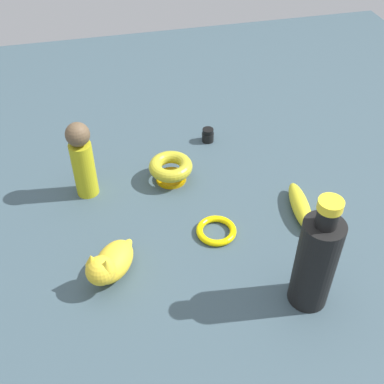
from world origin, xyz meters
The scene contains 8 objects.
ground centered at (0.00, 0.00, 0.00)m, with size 2.00×2.00×0.00m, color #384C56.
bangle centered at (-0.04, 0.08, 0.01)m, with size 0.09×0.09×0.01m, color yellow.
bottle_tall centered at (-0.16, 0.28, 0.11)m, with size 0.07×0.07×0.25m.
person_figure_adult centered at (0.23, -0.12, 0.10)m, with size 0.06×0.06×0.19m.
banana centered at (-0.24, 0.06, 0.02)m, with size 0.15×0.04×0.04m, color gold.
nail_polish_jar centered at (-0.11, -0.26, 0.02)m, with size 0.03×0.03×0.04m.
cat_figurine centered at (0.20, 0.14, 0.04)m, with size 0.12×0.13×0.09m.
bowl centered at (0.02, -0.12, 0.04)m, with size 0.11×0.11×0.06m.
Camera 1 is at (0.18, 0.77, 0.77)m, focal length 45.20 mm.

